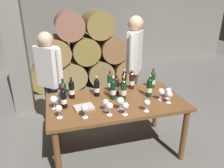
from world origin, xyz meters
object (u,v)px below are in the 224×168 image
(wine_glass_9, at_px, (161,92))
(sommelier_presenting, at_px, (134,60))
(wine_glass_5, at_px, (85,108))
(wine_glass_0, at_px, (147,103))
(wine_bottle_2, at_px, (117,86))
(wine_bottle_10, at_px, (110,82))
(wine_glass_3, at_px, (59,109))
(dining_table, at_px, (116,107))
(wine_bottle_5, at_px, (132,80))
(wine_bottle_7, at_px, (149,87))
(wine_glass_7, at_px, (168,91))
(taster_seated_left, at_px, (49,76))
(wine_glass_1, at_px, (169,95))
(wine_glass_4, at_px, (54,100))
(wine_bottle_9, at_px, (113,89))
(wine_glass_2, at_px, (106,103))
(wine_bottle_4, at_px, (97,87))
(tasting_notebook, at_px, (84,107))
(wine_glass_10, at_px, (126,106))
(wine_glass_8, at_px, (120,101))
(wine_bottle_6, at_px, (64,98))
(wine_bottle_8, at_px, (124,89))
(wine_glass_6, at_px, (110,106))
(wine_bottle_3, at_px, (153,79))
(wine_bottle_11, at_px, (72,89))
(wine_bottle_1, at_px, (63,91))

(wine_glass_9, distance_m, sommelier_presenting, 0.89)
(wine_glass_5, bearing_deg, wine_glass_0, -4.02)
(wine_bottle_2, relative_size, sommelier_presenting, 0.17)
(wine_bottle_10, relative_size, wine_glass_3, 1.97)
(dining_table, xyz_separation_m, wine_bottle_5, (0.32, 0.32, 0.22))
(wine_bottle_10, bearing_deg, wine_bottle_7, -35.44)
(wine_bottle_2, distance_m, wine_glass_7, 0.66)
(taster_seated_left, bearing_deg, wine_glass_1, -34.02)
(wine_glass_1, distance_m, wine_glass_4, 1.38)
(wine_bottle_9, relative_size, wine_glass_1, 1.98)
(wine_bottle_5, bearing_deg, wine_glass_3, -152.29)
(wine_glass_2, bearing_deg, wine_bottle_9, 59.02)
(wine_bottle_4, distance_m, wine_bottle_7, 0.68)
(wine_bottle_10, bearing_deg, wine_bottle_5, -2.60)
(wine_glass_4, relative_size, sommelier_presenting, 0.10)
(wine_bottle_10, relative_size, wine_glass_9, 1.88)
(tasting_notebook, bearing_deg, wine_bottle_5, 19.18)
(wine_glass_9, distance_m, wine_glass_10, 0.59)
(wine_glass_8, relative_size, wine_glass_9, 1.02)
(wine_bottle_5, xyz_separation_m, wine_glass_4, (-1.07, -0.32, -0.01))
(wine_bottle_6, relative_size, wine_bottle_8, 0.86)
(wine_bottle_8, relative_size, wine_glass_0, 2.16)
(wine_bottle_8, height_order, wine_glass_7, wine_bottle_8)
(wine_bottle_4, height_order, wine_glass_1, wine_bottle_4)
(wine_bottle_6, xyz_separation_m, taster_seated_left, (-0.15, 0.72, 0.04))
(wine_glass_4, height_order, wine_glass_6, wine_glass_4)
(wine_bottle_4, xyz_separation_m, wine_bottle_10, (0.21, 0.12, 0.01))
(wine_bottle_6, distance_m, taster_seated_left, 0.73)
(wine_glass_5, bearing_deg, wine_glass_3, 165.30)
(wine_bottle_3, height_order, wine_glass_4, wine_bottle_3)
(wine_bottle_2, xyz_separation_m, wine_glass_4, (-0.81, -0.18, -0.01))
(wine_glass_5, bearing_deg, wine_bottle_11, 99.29)
(wine_glass_4, distance_m, wine_glass_5, 0.43)
(wine_bottle_10, bearing_deg, wine_bottle_4, -150.49)
(wine_glass_5, xyz_separation_m, tasting_notebook, (0.02, 0.21, -0.10))
(wine_bottle_8, bearing_deg, wine_bottle_4, 147.69)
(wine_glass_0, height_order, taster_seated_left, taster_seated_left)
(wine_bottle_6, relative_size, wine_glass_0, 1.87)
(wine_bottle_8, height_order, wine_glass_10, wine_bottle_8)
(wine_glass_2, bearing_deg, wine_glass_1, -1.28)
(wine_bottle_7, xyz_separation_m, wine_glass_1, (0.16, -0.24, -0.02))
(wine_bottle_5, relative_size, wine_bottle_7, 0.97)
(wine_bottle_6, relative_size, wine_bottle_7, 0.92)
(taster_seated_left, bearing_deg, wine_bottle_11, -61.17)
(wine_bottle_3, xyz_separation_m, wine_glass_7, (0.04, -0.38, -0.02))
(dining_table, height_order, wine_glass_6, wine_glass_6)
(wine_bottle_1, distance_m, wine_glass_1, 1.30)
(wine_bottle_5, relative_size, taster_seated_left, 0.19)
(wine_bottle_3, relative_size, wine_bottle_10, 0.98)
(wine_glass_6, bearing_deg, wine_bottle_10, 74.74)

